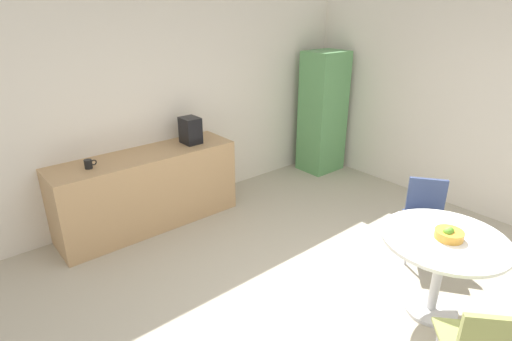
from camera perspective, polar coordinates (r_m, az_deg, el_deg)
ground_plane at (r=3.66m, az=11.96°, el=-21.38°), size 6.00×6.00×0.00m
wall_back at (r=5.16m, az=-13.77°, el=8.35°), size 6.00×0.10×2.60m
counter_block at (r=4.99m, az=-14.84°, el=-2.63°), size 2.12×0.60×0.90m
locker_cabinet at (r=6.44m, az=9.30°, el=7.98°), size 0.60×0.50×1.84m
round_table at (r=3.76m, az=24.52°, el=-10.53°), size 1.00×1.00×0.74m
chair_navy at (r=4.58m, az=22.62°, el=-5.06°), size 0.59×0.59×0.83m
fruit_bowl at (r=3.66m, az=25.34°, el=-8.03°), size 0.22×0.22×0.11m
mug_white at (r=4.58m, az=-22.33°, el=0.84°), size 0.13×0.08×0.09m
coffee_maker at (r=5.04m, az=-9.14°, el=5.55°), size 0.20×0.24×0.32m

